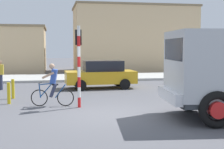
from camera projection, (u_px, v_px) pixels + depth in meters
name	position (u px, v px, depth m)	size (l,w,h in m)	color
ground_plane	(109.00, 115.00, 11.14)	(120.00, 120.00, 0.00)	#56565B
sidewalk_far	(79.00, 77.00, 24.13)	(80.00, 5.00, 0.16)	#ADADA8
cyclist	(52.00, 85.00, 12.69)	(1.72, 0.54, 1.72)	black
traffic_light_pole	(79.00, 55.00, 12.41)	(0.24, 0.43, 3.20)	red
car_white_mid	(101.00, 74.00, 18.31)	(4.06, 1.99, 1.60)	gold
pedestrian_near_kerb	(0.00, 75.00, 17.58)	(0.34, 0.22, 1.62)	#2D334C
bollard_near	(9.00, 93.00, 13.24)	(0.14, 0.14, 0.90)	gold
bollard_far	(13.00, 89.00, 14.61)	(0.14, 0.14, 0.90)	gold
building_mid_block	(133.00, 39.00, 32.05)	(11.92, 6.11, 6.43)	#D1B284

